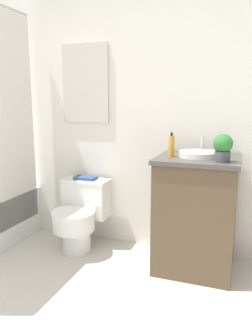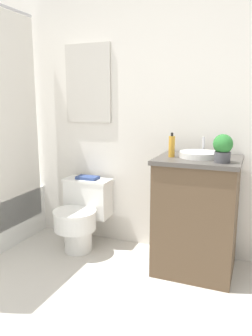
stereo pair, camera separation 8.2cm
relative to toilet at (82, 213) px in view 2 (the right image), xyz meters
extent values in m
cube|color=white|center=(0.05, 0.29, 0.94)|extent=(3.42, 0.05, 2.50)
cube|color=beige|center=(-0.05, 0.25, 1.08)|extent=(0.43, 0.02, 0.66)
cube|color=beige|center=(-0.05, 0.25, 1.08)|extent=(0.40, 0.01, 0.63)
cylinder|color=white|center=(0.00, -0.07, -0.20)|extent=(0.23, 0.23, 0.21)
cylinder|color=white|center=(0.00, -0.11, -0.03)|extent=(0.34, 0.34, 0.14)
cylinder|color=white|center=(0.00, -0.11, 0.05)|extent=(0.35, 0.35, 0.02)
cube|color=white|center=(0.00, 0.12, 0.10)|extent=(0.39, 0.19, 0.31)
cube|color=white|center=(0.00, 0.12, 0.26)|extent=(0.41, 0.20, 0.02)
cube|color=brown|center=(0.97, -0.01, 0.10)|extent=(0.55, 0.49, 0.82)
cube|color=#4C4742|center=(0.97, -0.01, 0.53)|extent=(0.58, 0.52, 0.03)
cylinder|color=white|center=(0.97, 0.01, 0.56)|extent=(0.29, 0.29, 0.04)
cylinder|color=silver|center=(0.97, 0.18, 0.61)|extent=(0.02, 0.02, 0.13)
cylinder|color=gold|center=(0.78, -0.05, 0.62)|extent=(0.04, 0.04, 0.15)
cylinder|color=black|center=(0.78, -0.05, 0.70)|extent=(0.02, 0.02, 0.02)
cylinder|color=#4C4C51|center=(1.14, -0.14, 0.58)|extent=(0.10, 0.10, 0.07)
sphere|color=#2D7A33|center=(1.14, -0.14, 0.66)|extent=(0.13, 0.13, 0.13)
cube|color=#33477F|center=(0.00, 0.12, 0.29)|extent=(0.19, 0.11, 0.02)
camera|label=1|loc=(1.27, -2.34, 0.93)|focal=35.00mm
camera|label=2|loc=(1.34, -2.31, 0.93)|focal=35.00mm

